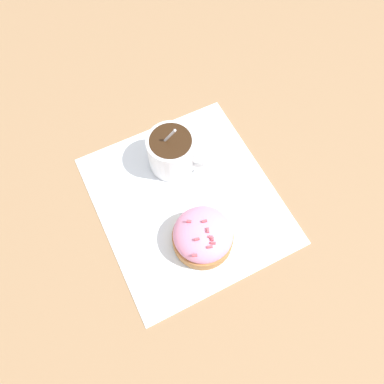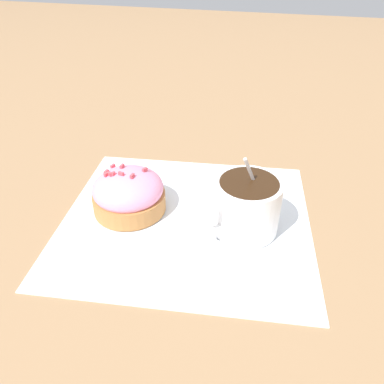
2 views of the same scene
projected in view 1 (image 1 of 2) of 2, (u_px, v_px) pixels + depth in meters
name	position (u px, v px, depth m)	size (l,w,h in m)	color
ground_plane	(187.00, 200.00, 0.61)	(3.00, 3.00, 0.00)	#93704C
paper_napkin	(187.00, 199.00, 0.61)	(0.34, 0.32, 0.00)	white
coffee_cup	(170.00, 152.00, 0.61)	(0.08, 0.09, 0.10)	white
frosted_pastry	(202.00, 236.00, 0.56)	(0.09, 0.09, 0.06)	#B2753D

